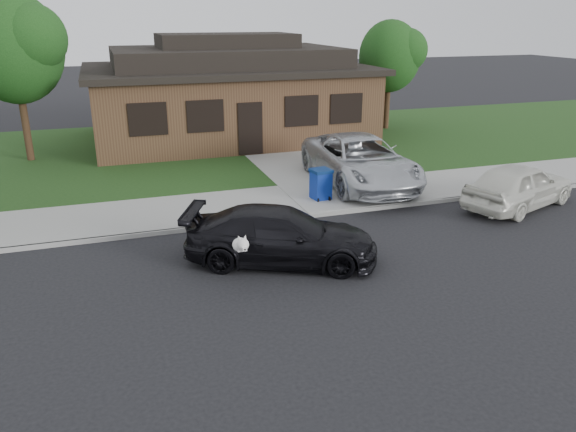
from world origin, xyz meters
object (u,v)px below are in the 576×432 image
object	(u,v)px
minivan	(360,160)
white_compact	(519,185)
recycling_bin	(321,184)
sedan	(281,236)

from	to	relation	value
minivan	white_compact	distance (m)	5.04
recycling_bin	minivan	bearing A→B (deg)	23.81
white_compact	recycling_bin	distance (m)	6.00
sedan	recycling_bin	xyz separation A→B (m)	(2.53, 3.88, -0.05)
sedan	recycling_bin	bearing A→B (deg)	-9.61
white_compact	recycling_bin	world-z (taller)	white_compact
recycling_bin	white_compact	bearing A→B (deg)	-30.37
white_compact	recycling_bin	size ratio (longest dim) A/B	4.26
sedan	minivan	world-z (taller)	minivan
sedan	minivan	size ratio (longest dim) A/B	0.85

